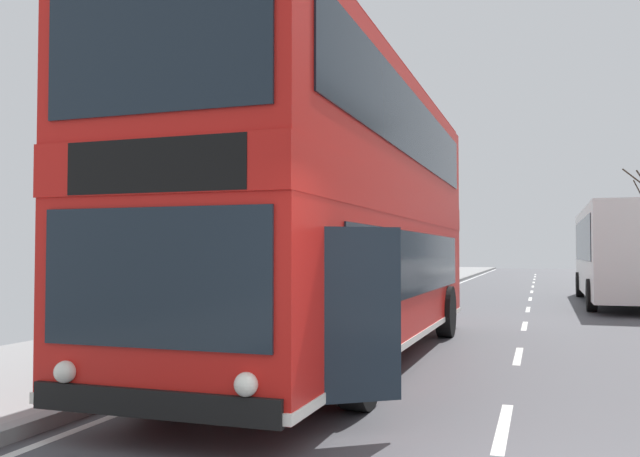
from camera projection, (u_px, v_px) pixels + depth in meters
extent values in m
cube|color=silver|center=(503.00, 427.00, 6.64)|extent=(0.12, 2.00, 0.00)
cube|color=silver|center=(518.00, 356.00, 11.20)|extent=(0.12, 2.00, 0.00)
cube|color=silver|center=(525.00, 326.00, 15.75)|extent=(0.12, 2.00, 0.00)
cube|color=silver|center=(528.00, 309.00, 20.31)|extent=(0.12, 2.00, 0.00)
cube|color=silver|center=(530.00, 299.00, 24.87)|extent=(0.12, 2.00, 0.00)
cube|color=silver|center=(532.00, 292.00, 29.42)|extent=(0.12, 2.00, 0.00)
cube|color=silver|center=(533.00, 286.00, 33.98)|extent=(0.12, 2.00, 0.00)
cube|color=silver|center=(534.00, 282.00, 38.54)|extent=(0.12, 2.00, 0.00)
cube|color=silver|center=(534.00, 279.00, 43.09)|extent=(0.12, 2.00, 0.00)
cube|color=silver|center=(535.00, 277.00, 47.65)|extent=(0.12, 2.00, 0.00)
cube|color=silver|center=(535.00, 275.00, 52.21)|extent=(0.12, 2.00, 0.00)
cube|color=red|center=(339.00, 280.00, 10.83)|extent=(2.62, 10.82, 1.89)
cube|color=red|center=(339.00, 206.00, 10.87)|extent=(2.64, 10.88, 0.49)
cube|color=red|center=(339.00, 139.00, 10.91)|extent=(2.62, 10.82, 1.72)
cube|color=#A91511|center=(339.00, 84.00, 10.94)|extent=(2.55, 10.50, 0.08)
cube|color=#19232D|center=(153.00, 277.00, 5.71)|extent=(2.22, 0.05, 1.21)
cube|color=black|center=(154.00, 165.00, 5.74)|extent=(1.77, 0.05, 0.47)
cube|color=#19232D|center=(155.00, 38.00, 5.79)|extent=(2.22, 0.05, 1.31)
cube|color=black|center=(151.00, 404.00, 5.67)|extent=(2.40, 0.10, 0.24)
cube|color=white|center=(339.00, 334.00, 10.80)|extent=(2.65, 10.88, 0.10)
cube|color=#19232D|center=(420.00, 263.00, 10.68)|extent=(0.10, 8.42, 0.98)
cube|color=#19232D|center=(417.00, 129.00, 10.50)|extent=(0.11, 9.72, 1.03)
cube|color=#19232D|center=(273.00, 263.00, 11.50)|extent=(0.10, 8.42, 0.98)
cube|color=#19232D|center=(267.00, 138.00, 11.32)|extent=(0.11, 9.72, 1.03)
sphere|color=white|center=(246.00, 384.00, 5.38)|extent=(0.20, 0.20, 0.20)
sphere|color=white|center=(65.00, 372.00, 5.95)|extent=(0.20, 0.20, 0.20)
cube|color=#19232D|center=(360.00, 314.00, 6.21)|extent=(0.68, 0.49, 1.62)
cube|color=black|center=(335.00, 310.00, 6.60)|extent=(0.11, 0.90, 1.62)
cylinder|color=black|center=(359.00, 362.00, 7.38)|extent=(0.31, 1.04, 1.04)
cylinder|color=black|center=(167.00, 352.00, 8.16)|extent=(0.31, 1.04, 1.04)
cylinder|color=black|center=(446.00, 312.00, 13.72)|extent=(0.31, 1.04, 1.04)
cylinder|color=black|center=(333.00, 308.00, 14.50)|extent=(0.31, 1.04, 1.04)
cube|color=white|center=(621.00, 252.00, 22.64)|extent=(2.49, 10.72, 2.87)
cube|color=#19232D|center=(582.00, 240.00, 23.04)|extent=(0.08, 9.10, 1.38)
cube|color=#19232D|center=(607.00, 245.00, 27.73)|extent=(2.09, 0.04, 1.72)
cylinder|color=black|center=(580.00, 284.00, 26.14)|extent=(0.29, 0.96, 0.96)
cylinder|color=black|center=(592.00, 295.00, 19.59)|extent=(0.29, 0.96, 0.96)
cylinder|color=#423328|center=(636.00, 180.00, 38.98)|extent=(1.54, 0.10, 1.37)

